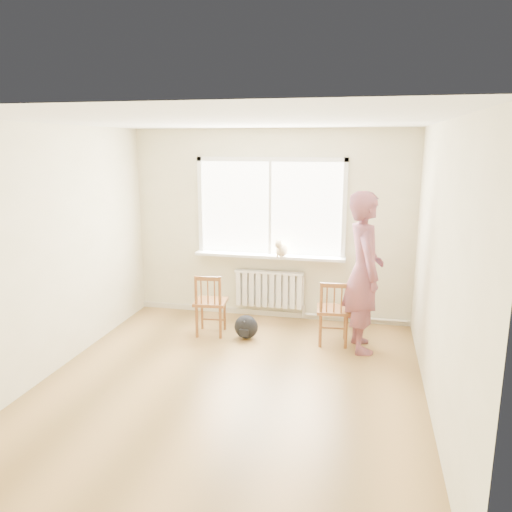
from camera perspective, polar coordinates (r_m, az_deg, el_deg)
The scene contains 13 objects.
floor at distance 5.44m, azimuth -3.05°, elevation -14.55°, with size 4.50×4.50×0.00m, color #AA7D45.
ceiling at distance 4.84m, azimuth -3.44°, elevation 15.17°, with size 4.50×4.50×0.00m, color white.
back_wall at distance 7.12m, azimuth 1.70°, elevation 3.50°, with size 4.00×0.01×2.70m, color beige.
window at distance 7.05m, azimuth 1.67°, elevation 5.97°, with size 2.12×0.05×1.42m.
windowsill at distance 7.09m, azimuth 1.51°, elevation 0.01°, with size 2.15×0.22×0.04m, color white.
radiator at distance 7.23m, azimuth 1.51°, elevation -3.75°, with size 1.00×0.12×0.55m.
heating_pipe at distance 7.25m, azimuth 11.35°, elevation -6.94°, with size 0.04×0.04×1.40m, color silver.
baseboard at distance 7.43m, azimuth 1.61°, elevation -6.54°, with size 4.00×0.03×0.08m, color beige.
chair_left at distance 6.63m, azimuth -5.28°, elevation -5.54°, with size 0.45×0.43×0.83m.
chair_right at distance 6.37m, azimuth 8.85°, elevation -6.40°, with size 0.44×0.43×0.84m.
person at distance 6.15m, azimuth 12.21°, elevation -1.82°, with size 0.71×0.47×1.96m, color #BE3F4A.
cat at distance 6.95m, azimuth 2.94°, elevation 0.81°, with size 0.23×0.39×0.27m.
backpack at distance 6.57m, azimuth -1.13°, elevation -8.10°, with size 0.31×0.23×0.31m, color black.
Camera 1 is at (1.32, -4.65, 2.50)m, focal length 35.00 mm.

